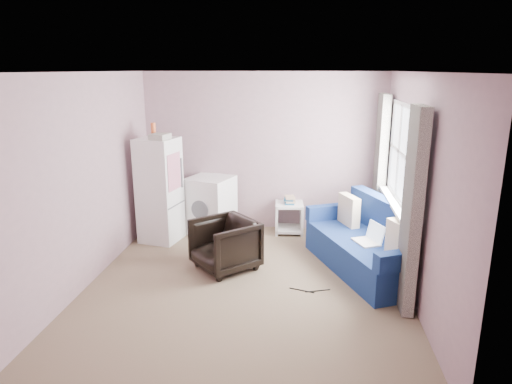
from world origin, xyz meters
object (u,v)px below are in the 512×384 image
sofa (371,246)px  side_table (289,215)px  fridge (160,190)px  armchair (225,242)px  washing_machine (211,204)px

sofa → side_table: bearing=107.2°
fridge → side_table: 2.06m
side_table → sofa: size_ratio=0.28×
armchair → sofa: (1.88, 0.20, -0.05)m
fridge → sofa: 3.15m
washing_machine → sofa: size_ratio=0.42×
washing_machine → side_table: (1.24, 0.11, -0.19)m
fridge → washing_machine: size_ratio=1.99×
armchair → sofa: 1.89m
side_table → sofa: 1.69m
fridge → sofa: size_ratio=0.83×
armchair → washing_machine: size_ratio=0.82×
side_table → sofa: sofa is taller
armchair → fridge: fridge is taller
sofa → washing_machine: bearing=129.8°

